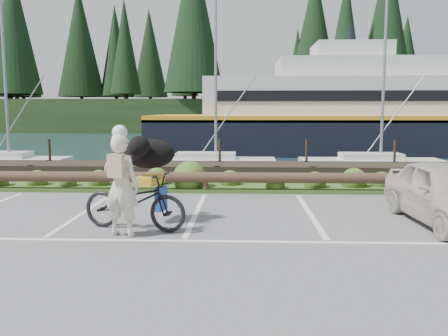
# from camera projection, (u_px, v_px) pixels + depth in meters

# --- Properties ---
(ground) EXTENTS (72.00, 72.00, 0.00)m
(ground) POSITION_uv_depth(u_px,v_px,m) (186.00, 235.00, 8.96)
(ground) COLOR #59595C
(harbor_backdrop) EXTENTS (170.00, 160.00, 30.00)m
(harbor_backdrop) POSITION_uv_depth(u_px,v_px,m) (239.00, 123.00, 86.72)
(harbor_backdrop) COLOR #173039
(harbor_backdrop) RESTS_ON ground
(vegetation_strip) EXTENTS (34.00, 1.60, 0.10)m
(vegetation_strip) POSITION_uv_depth(u_px,v_px,m) (207.00, 187.00, 14.21)
(vegetation_strip) COLOR #3D5B21
(vegetation_strip) RESTS_ON ground
(log_rail) EXTENTS (32.00, 0.30, 0.60)m
(log_rail) POSITION_uv_depth(u_px,v_px,m) (205.00, 193.00, 13.53)
(log_rail) COLOR #443021
(log_rail) RESTS_ON ground
(bicycle) EXTENTS (2.29, 1.28, 1.14)m
(bicycle) POSITION_uv_depth(u_px,v_px,m) (134.00, 201.00, 9.34)
(bicycle) COLOR black
(bicycle) RESTS_ON ground
(cyclist) EXTENTS (0.80, 0.62, 1.93)m
(cyclist) POSITION_uv_depth(u_px,v_px,m) (121.00, 185.00, 8.81)
(cyclist) COLOR beige
(cyclist) RESTS_ON ground
(dog) EXTENTS (0.77, 1.16, 0.62)m
(dog) POSITION_uv_depth(u_px,v_px,m) (149.00, 154.00, 9.89)
(dog) COLOR black
(dog) RESTS_ON bicycle
(parked_car) EXTENTS (1.77, 3.95, 1.32)m
(parked_car) POSITION_uv_depth(u_px,v_px,m) (448.00, 193.00, 9.76)
(parked_car) COLOR beige
(parked_car) RESTS_ON ground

